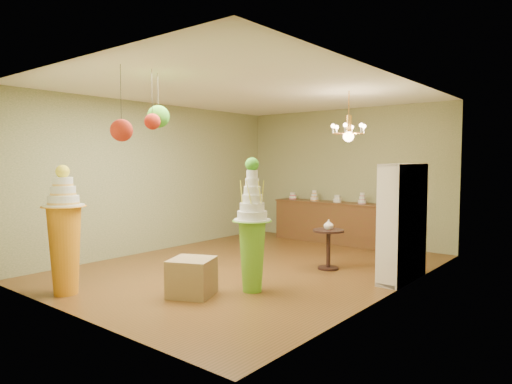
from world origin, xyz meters
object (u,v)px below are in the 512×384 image
Objects in this scene: pedestal_green at (252,239)px; pedestal_orange at (65,240)px; round_table at (328,244)px; sideboard at (337,222)px.

pedestal_green is 1.06× the size of pedestal_orange.
pedestal_green is at bearing 41.91° from pedestal_orange.
round_table is (0.16, 1.84, -0.32)m from pedestal_green.
pedestal_green is 2.59m from pedestal_orange.
sideboard is at bearing 102.69° from pedestal_green.
round_table is at bearing -64.30° from sideboard.
round_table is (1.08, -2.25, -0.04)m from sideboard.
round_table is at bearing 59.66° from pedestal_orange.
pedestal_green is at bearing -95.05° from round_table.
pedestal_orange is at bearing -120.34° from round_table.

